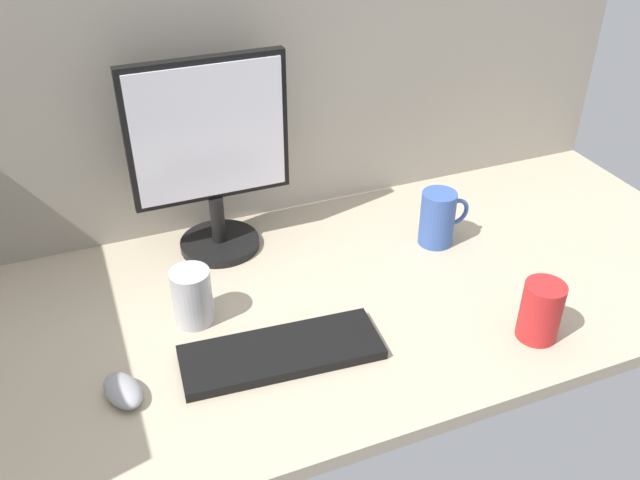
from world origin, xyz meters
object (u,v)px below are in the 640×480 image
object	(u,v)px
mug_steel	(192,296)
mug_ceramic_blue	(438,218)
keyboard	(281,352)
mouse	(123,391)
mug_red_plastic	(541,311)
monitor	(210,152)

from	to	relation	value
mug_steel	mug_ceramic_blue	xyz separation A→B (cm)	(58.33, 6.70, 0.69)
keyboard	mug_ceramic_blue	bearing A→B (deg)	31.19
mug_steel	mouse	bearing A→B (deg)	-135.47
mug_red_plastic	mug_ceramic_blue	size ratio (longest dim) A/B	0.93
keyboard	mug_red_plastic	xyz separation A→B (cm)	(47.28, -12.65, 5.01)
mouse	mug_steel	size ratio (longest dim) A/B	0.82
mouse	mug_red_plastic	distance (cm)	77.10
mug_steel	keyboard	bearing A→B (deg)	-52.43
mug_ceramic_blue	monitor	bearing A→B (deg)	159.68
keyboard	mouse	world-z (taller)	mouse
monitor	keyboard	distance (cm)	46.26
mug_red_plastic	mug_steel	distance (cm)	66.38
monitor	mug_steel	size ratio (longest dim) A/B	3.77
monitor	keyboard	bearing A→B (deg)	-88.33
keyboard	mug_ceramic_blue	distance (cm)	51.55
mug_steel	mug_ceramic_blue	bearing A→B (deg)	6.55
monitor	keyboard	xyz separation A→B (cm)	(1.17, -40.34, -22.61)
mouse	mug_red_plastic	size ratio (longest dim) A/B	0.80
monitor	mug_red_plastic	bearing A→B (deg)	-47.56
monitor	mug_ceramic_blue	xyz separation A→B (cm)	(47.01, -17.41, -17.08)
keyboard	mug_steel	xyz separation A→B (cm)	(-12.49, 16.24, 4.84)
mug_red_plastic	monitor	bearing A→B (deg)	132.44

